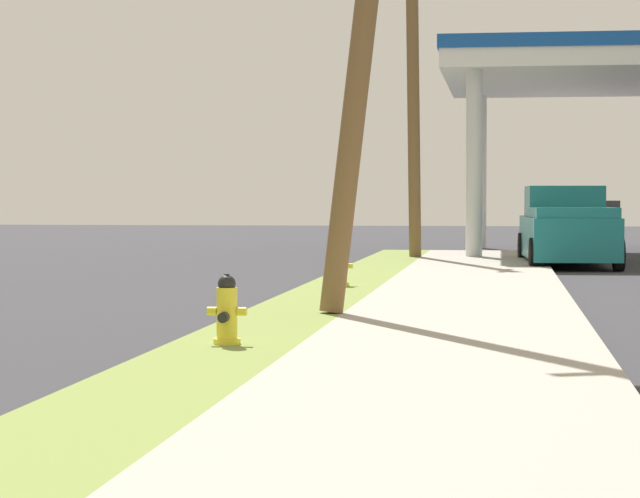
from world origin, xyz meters
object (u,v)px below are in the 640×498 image
truck_teal_at_forecourt (567,229)px  fire_hydrant_third (341,267)px  fire_hydrant_second (227,313)px  utility_pole_background (413,100)px  utility_pole_midground (367,2)px  car_tan_by_near_pump (565,225)px  car_silver_by_far_pump (565,227)px

truck_teal_at_forecourt → fire_hydrant_third: bearing=-114.4°
fire_hydrant_second → truck_teal_at_forecourt: 19.70m
fire_hydrant_third → utility_pole_background: utility_pole_background is taller
fire_hydrant_second → utility_pole_midground: utility_pole_midground is taller
car_tan_by_near_pump → truck_teal_at_forecourt: 13.87m
car_tan_by_near_pump → truck_teal_at_forecourt: bearing=-92.5°
utility_pole_background → truck_teal_at_forecourt: size_ratio=1.46×
truck_teal_at_forecourt → utility_pole_midground: bearing=-102.6°
utility_pole_background → car_silver_by_far_pump: size_ratio=1.74×
fire_hydrant_second → fire_hydrant_third: bearing=89.7°
fire_hydrant_third → utility_pole_background: size_ratio=0.09×
utility_pole_midground → car_tan_by_near_pump: bearing=82.2°
utility_pole_midground → car_silver_by_far_pump: size_ratio=1.77×
fire_hydrant_third → truck_teal_at_forecourt: bearing=65.6°
car_silver_by_far_pump → utility_pole_background: bearing=-116.5°
fire_hydrant_second → car_silver_by_far_pump: car_silver_by_far_pump is taller
fire_hydrant_third → truck_teal_at_forecourt: size_ratio=0.14×
fire_hydrant_third → car_silver_by_far_pump: car_silver_by_far_pump is taller
fire_hydrant_third → utility_pole_background: bearing=87.5°
fire_hydrant_third → utility_pole_midground: utility_pole_midground is taller
fire_hydrant_second → utility_pole_background: bearing=88.4°
fire_hydrant_third → truck_teal_at_forecourt: (4.40, 9.70, 0.47)m
fire_hydrant_third → car_tan_by_near_pump: size_ratio=0.16×
car_tan_by_near_pump → car_silver_by_far_pump: (-0.17, -3.50, 0.00)m
utility_pole_background → fire_hydrant_third: bearing=-92.5°
car_tan_by_near_pump → truck_teal_at_forecourt: (-0.60, -13.85, 0.19)m
fire_hydrant_second → fire_hydrant_third: (0.06, 9.48, 0.00)m
fire_hydrant_second → utility_pole_background: (0.57, 20.89, 3.77)m
utility_pole_midground → utility_pole_background: size_ratio=1.02×
car_silver_by_far_pump → fire_hydrant_second: bearing=-99.4°
fire_hydrant_second → car_silver_by_far_pump: size_ratio=0.16×
car_tan_by_near_pump → truck_teal_at_forecourt: truck_teal_at_forecourt is taller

